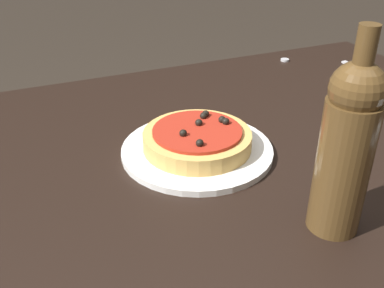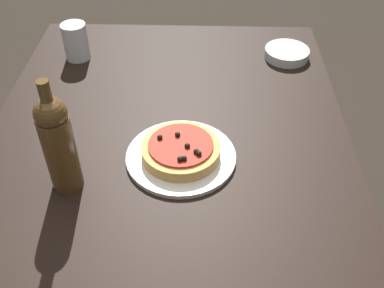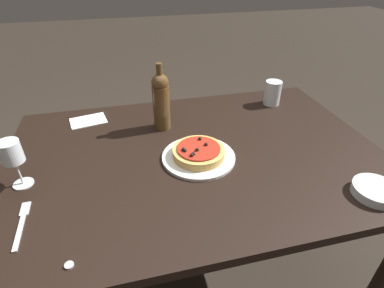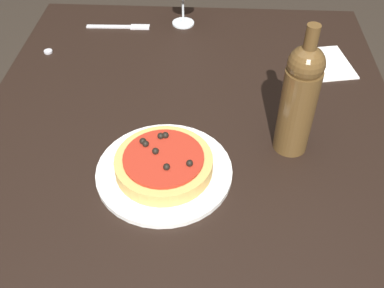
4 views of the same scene
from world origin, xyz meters
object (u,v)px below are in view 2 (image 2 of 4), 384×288
at_px(wine_bottle, 58,142).
at_px(water_cup, 76,42).
at_px(dining_table, 166,180).
at_px(pizza, 181,149).
at_px(side_bowl, 287,53).
at_px(dinner_plate, 181,156).

height_order(wine_bottle, water_cup, wine_bottle).
xyz_separation_m(dining_table, water_cup, (0.49, 0.33, 0.14)).
relative_size(dining_table, wine_bottle, 4.97).
height_order(pizza, side_bowl, pizza).
relative_size(wine_bottle, side_bowl, 1.98).
distance_m(dinner_plate, water_cup, 0.62).
bearing_deg(dining_table, dinner_plate, -87.84).
bearing_deg(side_bowl, dining_table, 143.80).
xyz_separation_m(pizza, wine_bottle, (-0.10, 0.27, 0.10)).
xyz_separation_m(dining_table, side_bowl, (0.51, -0.38, 0.10)).
xyz_separation_m(dining_table, pizza, (0.00, -0.04, 0.11)).
bearing_deg(wine_bottle, dinner_plate, -69.80).
height_order(wine_bottle, side_bowl, wine_bottle).
xyz_separation_m(pizza, water_cup, (0.49, 0.38, 0.03)).
xyz_separation_m(dinner_plate, wine_bottle, (-0.10, 0.27, 0.13)).
bearing_deg(dining_table, water_cup, 34.23).
xyz_separation_m(dinner_plate, side_bowl, (0.51, -0.33, 0.01)).
height_order(pizza, wine_bottle, wine_bottle).
relative_size(pizza, side_bowl, 1.34).
distance_m(dining_table, water_cup, 0.61).
xyz_separation_m(dining_table, wine_bottle, (-0.10, 0.23, 0.22)).
bearing_deg(side_bowl, water_cup, 92.00).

